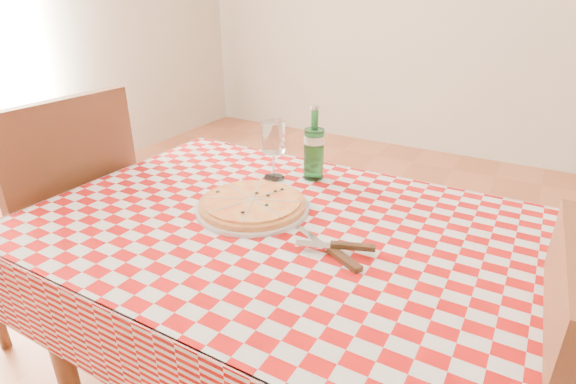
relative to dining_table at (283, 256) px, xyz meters
name	(u,v)px	position (x,y,z in m)	size (l,w,h in m)	color
dining_table	(283,256)	(0.00, 0.00, 0.00)	(1.20, 0.80, 0.75)	brown
tablecloth	(283,225)	(0.00, 0.00, 0.09)	(1.30, 0.90, 0.01)	#9A0A09
chair_far	(65,218)	(-0.85, -0.05, -0.08)	(0.47, 0.47, 1.00)	brown
pizza_plate	(252,203)	(-0.11, 0.03, 0.12)	(0.31, 0.31, 0.04)	#BB833E
water_bottle	(314,143)	(-0.07, 0.31, 0.21)	(0.07, 0.07, 0.23)	#186128
wine_glass	(274,151)	(-0.18, 0.24, 0.19)	(0.07, 0.07, 0.18)	silver
cutlery	(330,247)	(0.16, -0.06, 0.11)	(0.25, 0.21, 0.03)	silver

